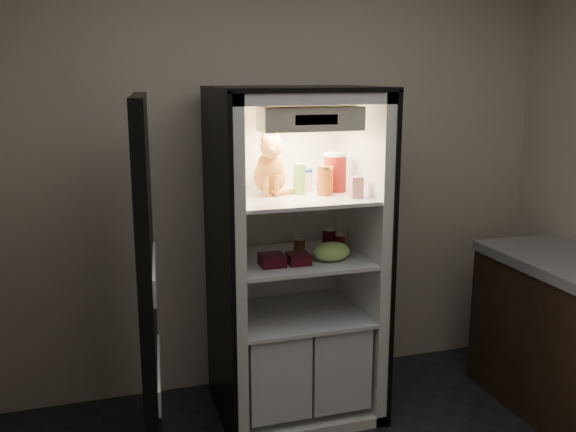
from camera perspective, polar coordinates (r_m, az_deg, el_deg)
name	(u,v)px	position (r m, az deg, el deg)	size (l,w,h in m)	color
room_shell	(418,169)	(2.25, 11.46, 4.12)	(3.60, 3.60, 3.60)	white
refrigerator	(294,279)	(3.69, 0.50, -5.62)	(0.90, 0.72, 1.88)	white
fridge_door	(148,297)	(3.11, -12.32, -7.01)	(0.15, 0.87, 1.85)	black
tabby_cat	(270,170)	(3.54, -1.58, 4.14)	(0.30, 0.35, 0.36)	#C95E19
parmesan_shaker	(299,179)	(3.52, 1.03, 3.32)	(0.07, 0.07, 0.17)	green
mayo_tub	(305,180)	(3.64, 1.50, 3.25)	(0.09, 0.09, 0.13)	white
salsa_jar	(325,181)	(3.51, 3.30, 3.16)	(0.09, 0.09, 0.16)	maroon
pepper_jar	(335,172)	(3.62, 4.21, 3.91)	(0.13, 0.13, 0.22)	maroon
cream_carton	(356,187)	(3.45, 6.03, 2.58)	(0.07, 0.07, 0.11)	beige
soda_can_a	(327,239)	(3.74, 3.52, -2.09)	(0.06, 0.06, 0.12)	black
soda_can_b	(329,240)	(3.68, 3.71, -2.18)	(0.07, 0.07, 0.13)	black
soda_can_c	(340,244)	(3.64, 4.64, -2.53)	(0.06, 0.06, 0.11)	black
condiment_jar	(299,245)	(3.65, 1.03, -2.63)	(0.07, 0.07, 0.09)	brown
grape_bag	(331,251)	(3.51, 3.88, -3.16)	(0.21, 0.15, 0.10)	#89C45B
berry_box_left	(272,260)	(3.41, -1.43, -3.94)	(0.13, 0.13, 0.06)	#450B15
berry_box_right	(298,259)	(3.45, 0.94, -3.81)	(0.12, 0.12, 0.06)	#450B15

